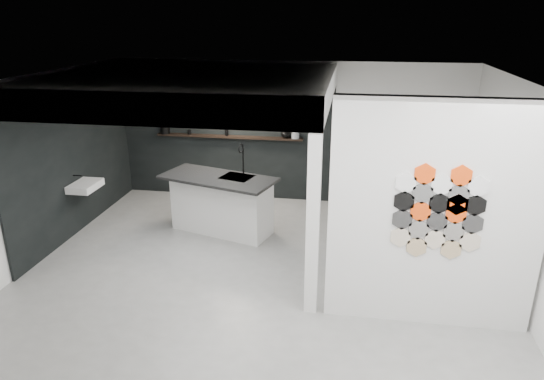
{
  "coord_description": "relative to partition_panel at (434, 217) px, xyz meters",
  "views": [
    {
      "loc": [
        1.2,
        -6.43,
        3.63
      ],
      "look_at": [
        0.1,
        0.3,
        1.15
      ],
      "focal_mm": 32.0,
      "sensor_mm": 36.0,
      "label": 1
    }
  ],
  "objects": [
    {
      "name": "stockpot",
      "position": [
        -4.78,
        3.87,
        -0.0
      ],
      "size": [
        0.25,
        0.25,
        0.16
      ],
      "primitive_type": "cylinder",
      "rotation": [
        0.0,
        0.0,
        0.34
      ],
      "color": "black",
      "rests_on": "display_shelf"
    },
    {
      "name": "bay_clad_back",
      "position": [
        -3.52,
        3.97,
        -0.22
      ],
      "size": [
        4.4,
        0.04,
        2.35
      ],
      "primitive_type": "cube",
      "color": "black",
      "rests_on": "floor"
    },
    {
      "name": "corner_column",
      "position": [
        -1.41,
        0.0,
        -0.22
      ],
      "size": [
        0.16,
        0.16,
        2.35
      ],
      "primitive_type": "cube",
      "color": "silver",
      "rests_on": "floor"
    },
    {
      "name": "fascia_beam",
      "position": [
        -3.52,
        0.08,
        1.15
      ],
      "size": [
        4.4,
        0.16,
        0.4
      ],
      "primitive_type": "cube",
      "color": "silver",
      "rests_on": "corner_column"
    },
    {
      "name": "bottle_dark",
      "position": [
        -3.47,
        3.87,
        0.0
      ],
      "size": [
        0.06,
        0.06,
        0.17
      ],
      "primitive_type": "cylinder",
      "rotation": [
        0.0,
        0.0,
        -0.02
      ],
      "color": "black",
      "rests_on": "display_shelf"
    },
    {
      "name": "hex_tile_cluster",
      "position": [
        0.03,
        -0.09,
        0.1
      ],
      "size": [
        1.04,
        0.02,
        1.16
      ],
      "color": "beige",
      "rests_on": "partition_panel"
    },
    {
      "name": "wall_basin",
      "position": [
        -5.46,
        1.8,
        -0.55
      ],
      "size": [
        0.4,
        0.6,
        0.12
      ],
      "primitive_type": "cube",
      "color": "silver",
      "rests_on": "bay_clad_left"
    },
    {
      "name": "display_shelf",
      "position": [
        -3.43,
        3.87,
        -0.1
      ],
      "size": [
        3.0,
        0.15,
        0.04
      ],
      "primitive_type": "cube",
      "color": "black",
      "rests_on": "bay_clad_back"
    },
    {
      "name": "utensil_cup",
      "position": [
        -4.26,
        3.87,
        -0.03
      ],
      "size": [
        0.09,
        0.09,
        0.09
      ],
      "primitive_type": "cylinder",
      "rotation": [
        0.0,
        0.0,
        0.24
      ],
      "color": "black",
      "rests_on": "display_shelf"
    },
    {
      "name": "bay_clad_left",
      "position": [
        -5.7,
        2.0,
        -0.22
      ],
      "size": [
        0.04,
        4.0,
        2.35
      ],
      "primitive_type": "cube",
      "color": "black",
      "rests_on": "floor"
    },
    {
      "name": "kitchen_island",
      "position": [
        -3.16,
        2.19,
        -0.87
      ],
      "size": [
        2.12,
        1.39,
        1.57
      ],
      "rotation": [
        0.0,
        0.0,
        -0.29
      ],
      "color": "silver",
      "rests_on": "floor"
    },
    {
      "name": "bulkhead",
      "position": [
        -3.52,
        2.0,
        1.15
      ],
      "size": [
        4.4,
        4.0,
        0.4
      ],
      "primitive_type": "cube",
      "color": "silver",
      "rests_on": "corner_column"
    },
    {
      "name": "partition_panel",
      "position": [
        0.0,
        0.0,
        0.0
      ],
      "size": [
        2.45,
        0.15,
        2.8
      ],
      "primitive_type": "cube",
      "color": "silver",
      "rests_on": "floor"
    },
    {
      "name": "floor",
      "position": [
        -2.23,
        1.0,
        -1.4
      ],
      "size": [
        7.0,
        6.0,
        0.01
      ],
      "primitive_type": "cube",
      "color": "gray"
    },
    {
      "name": "glass_bowl",
      "position": [
        -2.08,
        3.87,
        -0.02
      ],
      "size": [
        0.19,
        0.19,
        0.11
      ],
      "primitive_type": "cylinder",
      "rotation": [
        0.0,
        0.0,
        -0.26
      ],
      "color": "gray",
      "rests_on": "display_shelf"
    },
    {
      "name": "glass_vase",
      "position": [
        -2.08,
        3.87,
        -0.01
      ],
      "size": [
        0.12,
        0.12,
        0.14
      ],
      "primitive_type": "cylinder",
      "rotation": [
        0.0,
        0.0,
        0.27
      ],
      "color": "gray",
      "rests_on": "display_shelf"
    },
    {
      "name": "kettle",
      "position": [
        -2.27,
        3.87,
        -0.0
      ],
      "size": [
        0.2,
        0.2,
        0.15
      ],
      "primitive_type": "ellipsoid",
      "rotation": [
        0.0,
        0.0,
        -0.12
      ],
      "color": "black",
      "rests_on": "display_shelf"
    }
  ]
}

